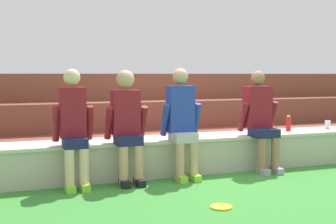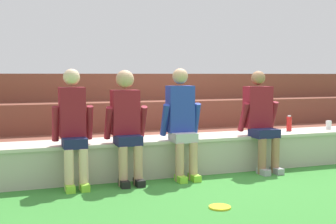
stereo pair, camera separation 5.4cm
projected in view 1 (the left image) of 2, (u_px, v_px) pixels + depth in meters
The scene contains 11 objects.
ground_plane at pixel (210, 175), 5.92m from camera, with size 80.00×80.00×0.00m, color #388433.
stone_seating_wall at pixel (201, 152), 6.17m from camera, with size 9.79×0.63×0.49m.
brick_bleachers at pixel (162, 122), 7.65m from camera, with size 13.56×1.80×1.35m.
person_left_of_center at pixel (74, 126), 5.23m from camera, with size 0.48×0.52×1.40m.
person_center at pixel (127, 123), 5.44m from camera, with size 0.52×0.51×1.39m.
person_right_of_center at pixel (182, 121), 5.68m from camera, with size 0.52×0.48×1.41m.
person_far_right at pixel (260, 118), 6.14m from camera, with size 0.55×0.55×1.38m.
water_bottle_near_right at pixel (288, 123), 6.70m from camera, with size 0.08×0.08×0.23m.
water_bottle_mid_right at pixel (192, 127), 6.14m from camera, with size 0.07×0.07×0.27m.
plastic_cup_right_end at pixel (328, 125), 6.94m from camera, with size 0.09×0.09×0.13m, color white.
frisbee at pixel (221, 207), 4.44m from camera, with size 0.22×0.22×0.02m, color yellow.
Camera 1 is at (-2.55, -5.27, 1.33)m, focal length 47.47 mm.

